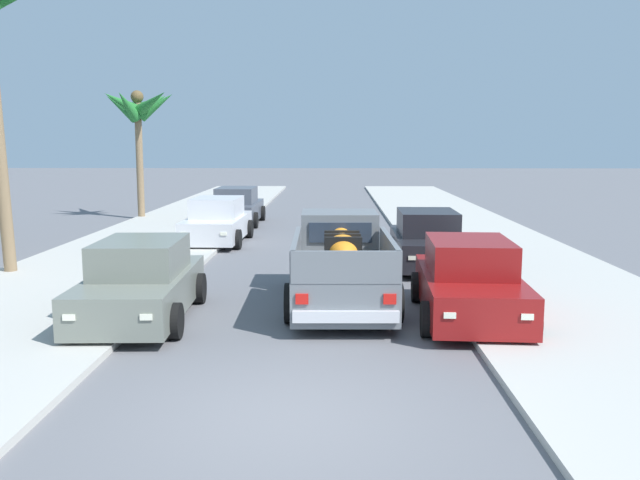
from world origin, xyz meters
TOP-DOWN VIEW (x-y plane):
  - ground_plane at (0.00, 0.00)m, footprint 160.00×160.00m
  - sidewalk_left at (-5.54, 12.00)m, footprint 5.14×60.00m
  - sidewalk_right at (5.54, 12.00)m, footprint 5.14×60.00m
  - curb_left at (-4.37, 12.00)m, footprint 0.16×60.00m
  - curb_right at (4.37, 12.00)m, footprint 0.16×60.00m
  - pickup_truck at (0.78, 5.93)m, footprint 2.29×5.24m
  - car_left_near at (-3.08, 4.54)m, footprint 2.14×4.31m
  - car_right_near at (3.19, 10.14)m, footprint 2.09×4.29m
  - car_left_mid at (-3.32, 14.33)m, footprint 2.09×4.29m
  - car_right_mid at (3.24, 4.73)m, footprint 2.20×4.33m
  - car_left_far at (-3.40, 19.53)m, footprint 2.04×4.27m
  - palm_tree_right_fore at (-7.93, 21.41)m, footprint 3.67×3.77m

SIDE VIEW (x-z plane):
  - ground_plane at x=0.00m, z-range 0.00..0.00m
  - curb_left at x=-4.37m, z-range 0.00..0.10m
  - curb_right at x=4.37m, z-range 0.00..0.10m
  - sidewalk_left at x=-5.54m, z-range 0.00..0.12m
  - sidewalk_right at x=5.54m, z-range 0.00..0.12m
  - car_left_near at x=-3.08m, z-range -0.06..1.48m
  - car_right_near at x=3.19m, z-range -0.06..1.48m
  - car_left_mid at x=-3.32m, z-range -0.06..1.48m
  - car_right_mid at x=3.24m, z-range -0.06..1.48m
  - car_left_far at x=-3.40m, z-range -0.06..1.48m
  - pickup_truck at x=0.78m, z-range -0.09..1.71m
  - palm_tree_right_fore at x=-7.93m, z-range 1.93..7.64m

